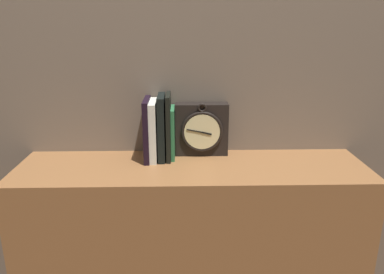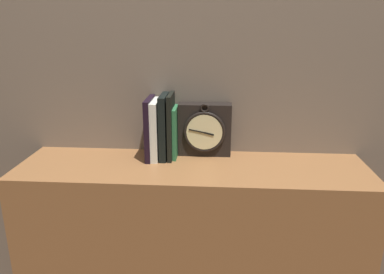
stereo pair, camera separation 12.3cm
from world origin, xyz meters
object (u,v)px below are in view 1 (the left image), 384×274
Objects in this scene: clock at (202,129)px; book_slot4_green at (173,133)px; book_slot0_black at (147,129)px; book_slot3_black at (169,127)px; book_slot1_white at (154,130)px; book_slot2_black at (162,127)px.

book_slot4_green is at bearing -167.64° from clock.
clock is at bearing 12.36° from book_slot4_green.
book_slot3_black reaches higher than book_slot0_black.
clock reaches higher than book_slot4_green.
clock is 0.14m from book_slot3_black.
book_slot1_white is 0.06m from book_slot3_black.
book_slot0_black reaches higher than book_slot1_white.
book_slot0_black is at bearing -168.61° from clock.
book_slot1_white is 0.91× the size of book_slot2_black.
book_slot2_black is (0.03, 0.00, 0.01)m from book_slot1_white.
book_slot1_white is at bearing -174.70° from book_slot3_black.
book_slot3_black reaches higher than clock.
book_slot2_black is 0.03m from book_slot3_black.
book_slot4_green is at bearing 10.25° from book_slot0_black.
book_slot3_black is at bearing 3.93° from book_slot2_black.
book_slot1_white reaches higher than clock.
clock is at bearing 14.90° from book_slot3_black.
book_slot0_black reaches higher than clock.
book_slot3_black is (-0.13, -0.03, 0.02)m from clock.
book_slot3_black is at bearing 5.30° from book_slot1_white.
book_slot0_black reaches higher than book_slot4_green.
book_slot2_black reaches higher than book_slot4_green.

